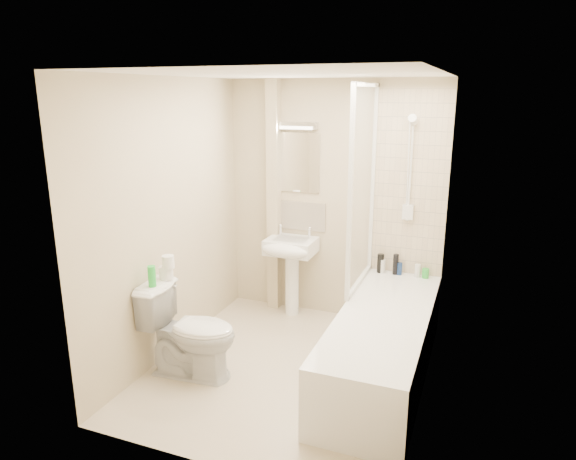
% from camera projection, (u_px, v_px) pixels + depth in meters
% --- Properties ---
extents(floor, '(2.50, 2.50, 0.00)m').
position_uv_depth(floor, '(288.00, 369.00, 4.34)').
color(floor, beige).
rests_on(floor, ground).
extents(wall_back, '(2.20, 0.02, 2.40)m').
position_uv_depth(wall_back, '(333.00, 202.00, 5.15)').
color(wall_back, beige).
rests_on(wall_back, ground).
extents(wall_left, '(0.02, 2.50, 2.40)m').
position_uv_depth(wall_left, '(169.00, 221.00, 4.41)').
color(wall_left, beige).
rests_on(wall_left, ground).
extents(wall_right, '(0.02, 2.50, 2.40)m').
position_uv_depth(wall_right, '(432.00, 248.00, 3.65)').
color(wall_right, beige).
rests_on(wall_right, ground).
extents(ceiling, '(2.20, 2.50, 0.02)m').
position_uv_depth(ceiling, '(288.00, 74.00, 3.72)').
color(ceiling, white).
rests_on(ceiling, wall_back).
extents(tile_back, '(0.70, 0.01, 1.75)m').
position_uv_depth(tile_back, '(410.00, 185.00, 4.82)').
color(tile_back, beige).
rests_on(tile_back, wall_back).
extents(tile_right, '(0.01, 2.10, 1.75)m').
position_uv_depth(tile_right, '(436.00, 211.00, 3.77)').
color(tile_right, beige).
rests_on(tile_right, wall_right).
extents(pipe_boxing, '(0.12, 0.12, 2.40)m').
position_uv_depth(pipe_boxing, '(274.00, 199.00, 5.32)').
color(pipe_boxing, beige).
rests_on(pipe_boxing, ground).
extents(splashback, '(0.60, 0.02, 0.30)m').
position_uv_depth(splashback, '(298.00, 216.00, 5.32)').
color(splashback, beige).
rests_on(splashback, wall_back).
extents(mirror, '(0.46, 0.01, 0.60)m').
position_uv_depth(mirror, '(298.00, 163.00, 5.17)').
color(mirror, white).
rests_on(mirror, wall_back).
extents(strip_light, '(0.42, 0.07, 0.07)m').
position_uv_depth(strip_light, '(297.00, 126.00, 5.06)').
color(strip_light, silver).
rests_on(strip_light, wall_back).
extents(bathtub, '(0.70, 2.10, 0.55)m').
position_uv_depth(bathtub, '(383.00, 343.00, 4.19)').
color(bathtub, white).
rests_on(bathtub, ground).
extents(shower_screen, '(0.04, 0.92, 1.80)m').
position_uv_depth(shower_screen, '(363.00, 188.00, 4.54)').
color(shower_screen, white).
rests_on(shower_screen, bathtub).
extents(shower_fixture, '(0.10, 0.16, 0.99)m').
position_uv_depth(shower_fixture, '(410.00, 173.00, 4.75)').
color(shower_fixture, white).
rests_on(shower_fixture, wall_back).
extents(pedestal_sink, '(0.49, 0.46, 0.95)m').
position_uv_depth(pedestal_sink, '(290.00, 255.00, 5.21)').
color(pedestal_sink, white).
rests_on(pedestal_sink, ground).
extents(bottle_black_a, '(0.07, 0.07, 0.19)m').
position_uv_depth(bottle_black_a, '(380.00, 263.00, 5.04)').
color(bottle_black_a, black).
rests_on(bottle_black_a, bathtub).
extents(bottle_white_a, '(0.06, 0.06, 0.14)m').
position_uv_depth(bottle_white_a, '(382.00, 266.00, 5.04)').
color(bottle_white_a, silver).
rests_on(bottle_white_a, bathtub).
extents(bottle_black_b, '(0.05, 0.05, 0.20)m').
position_uv_depth(bottle_black_b, '(396.00, 264.00, 4.98)').
color(bottle_black_b, black).
rests_on(bottle_black_b, bathtub).
extents(bottle_blue, '(0.05, 0.05, 0.12)m').
position_uv_depth(bottle_blue, '(399.00, 269.00, 4.98)').
color(bottle_blue, navy).
rests_on(bottle_blue, bathtub).
extents(bottle_white_b, '(0.06, 0.06, 0.13)m').
position_uv_depth(bottle_white_b, '(417.00, 271.00, 4.92)').
color(bottle_white_b, silver).
rests_on(bottle_white_b, bathtub).
extents(bottle_green, '(0.06, 0.06, 0.09)m').
position_uv_depth(bottle_green, '(425.00, 273.00, 4.90)').
color(bottle_green, green).
rests_on(bottle_green, bathtub).
extents(toilet, '(0.56, 0.83, 0.78)m').
position_uv_depth(toilet, '(190.00, 331.00, 4.18)').
color(toilet, white).
rests_on(toilet, ground).
extents(toilet_roll_lower, '(0.12, 0.12, 0.10)m').
position_uv_depth(toilet_roll_lower, '(166.00, 273.00, 4.23)').
color(toilet_roll_lower, white).
rests_on(toilet_roll_lower, toilet).
extents(toilet_roll_upper, '(0.10, 0.10, 0.11)m').
position_uv_depth(toilet_roll_upper, '(168.00, 262.00, 4.18)').
color(toilet_roll_upper, white).
rests_on(toilet_roll_upper, toilet_roll_lower).
extents(green_bottle, '(0.06, 0.06, 0.17)m').
position_uv_depth(green_bottle, '(152.00, 276.00, 4.05)').
color(green_bottle, green).
rests_on(green_bottle, toilet).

